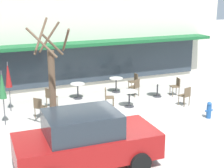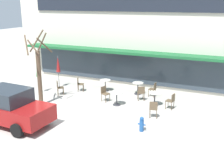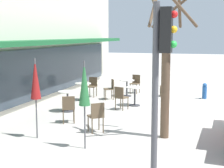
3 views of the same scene
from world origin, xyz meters
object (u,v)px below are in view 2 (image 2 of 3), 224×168
Objects in this scene: patio_umbrella_green_folded at (58,64)px; cafe_chair_1 at (105,93)px; cafe_table_by_tree at (138,86)px; cafe_table_mid_patio at (117,97)px; parked_sedan at (9,107)px; cafe_table_streetside at (155,97)px; cafe_chair_6 at (59,87)px; cafe_chair_5 at (171,100)px; cafe_chair_4 at (141,92)px; fire_hydrant at (142,124)px; cafe_table_near_wall at (105,83)px; patio_umbrella_cream_folded at (38,68)px; street_tree at (39,72)px; cafe_chair_0 at (153,108)px; cafe_chair_3 at (153,88)px; cafe_chair_2 at (79,83)px.

patio_umbrella_green_folded reaches higher than cafe_chair_1.
cafe_table_by_tree is 2.46m from cafe_chair_1.
parked_sedan is (-3.66, -4.47, 0.36)m from cafe_table_mid_patio.
parked_sedan is at bearing -136.69° from cafe_table_streetside.
cafe_chair_6 is (-4.04, 0.18, 0.01)m from cafe_table_mid_patio.
parked_sedan is at bearing -142.18° from cafe_chair_5.
parked_sedan is (-4.66, -5.81, 0.35)m from cafe_chair_4.
cafe_table_streetside is at bearing 96.55° from fire_hydrant.
cafe_table_streetside is (3.73, -1.29, 0.00)m from cafe_table_near_wall.
cafe_chair_4 is (1.92, 1.00, 0.00)m from cafe_chair_1.
patio_umbrella_cream_folded is (-5.88, -2.40, 1.11)m from cafe_table_by_tree.
cafe_chair_5 is 7.46m from street_tree.
cafe_chair_0 is at bearing -35.98° from cafe_table_near_wall.
cafe_chair_0 and cafe_chair_5 have the same top height.
street_tree is at bearing 95.91° from parked_sedan.
cafe_chair_5 is 7.03m from cafe_chair_6.
cafe_chair_0 is 1.00× the size of cafe_chair_3.
cafe_chair_1 is at bearing 4.37° from patio_umbrella_cream_folded.
cafe_table_near_wall is 3.50m from patio_umbrella_green_folded.
cafe_chair_5 is at bearing -34.06° from cafe_table_by_tree.
street_tree is at bearing -142.64° from cafe_chair_3.
patio_umbrella_cream_folded reaches higher than cafe_chair_5.
cafe_table_streetside is 6.06m from cafe_chair_6.
cafe_chair_0 is 3.39m from cafe_chair_3.
cafe_chair_6 reaches higher than fire_hydrant.
patio_umbrella_cream_folded is 1.80m from cafe_chair_6.
patio_umbrella_green_folded is 2.07m from cafe_chair_2.
cafe_chair_2 and cafe_chair_4 have the same top height.
cafe_table_mid_patio is at bearing -167.29° from cafe_chair_5.
patio_umbrella_cream_folded is 2.47× the size of cafe_chair_6.
cafe_chair_5 is 3.34m from fire_hydrant.
patio_umbrella_green_folded is (-3.27, -0.56, 1.11)m from cafe_table_near_wall.
patio_umbrella_green_folded is 2.47× the size of cafe_chair_5.
parked_sedan is (1.37, -6.04, -0.75)m from patio_umbrella_green_folded.
street_tree reaches higher than cafe_table_by_tree.
cafe_chair_4 is 6.00m from street_tree.
patio_umbrella_green_folded is at bearing 177.78° from cafe_chair_4.
cafe_chair_6 reaches higher than cafe_table_near_wall.
patio_umbrella_cream_folded is 2.47× the size of cafe_chair_2.
cafe_chair_2 is at bearing 173.95° from cafe_table_streetside.
cafe_chair_2 reaches higher than cafe_table_mid_patio.
patio_umbrella_cream_folded is at bearing 161.66° from fire_hydrant.
cafe_chair_6 reaches higher than cafe_table_mid_patio.
cafe_table_near_wall is 2.87m from cafe_chair_4.
cafe_chair_3 is at bearing 21.48° from cafe_chair_6.
cafe_table_near_wall is 6.88m from parked_sedan.
parked_sedan reaches higher than cafe_chair_6.
patio_umbrella_cream_folded is at bearing 111.93° from parked_sedan.
cafe_table_mid_patio is 0.85× the size of cafe_chair_4.
street_tree is (1.52, -1.76, 0.30)m from patio_umbrella_cream_folded.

